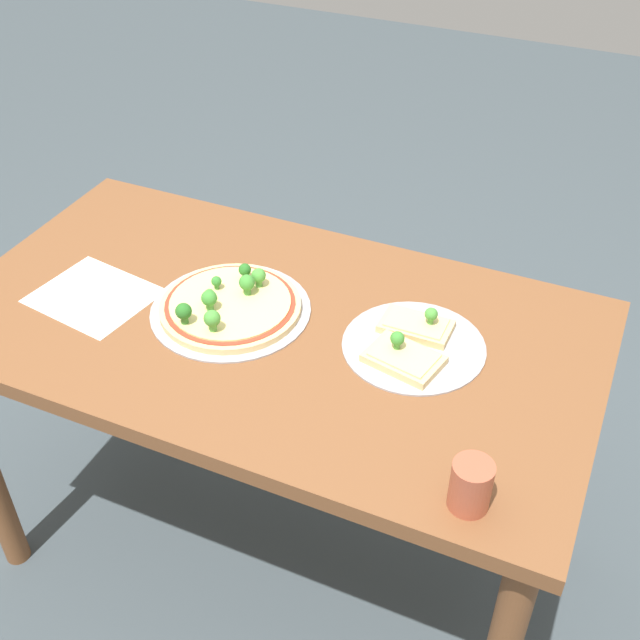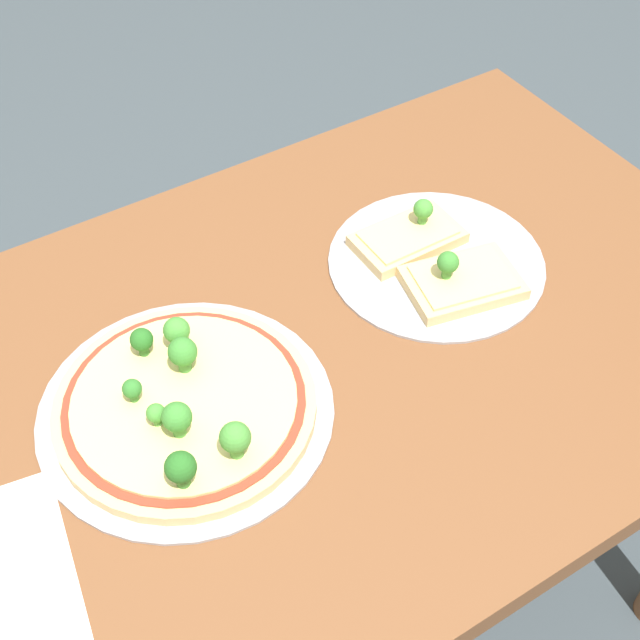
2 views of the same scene
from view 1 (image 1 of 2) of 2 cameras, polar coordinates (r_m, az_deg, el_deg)
name	(u,v)px [view 1 (image 1 of 2)]	position (r m, az deg, el deg)	size (l,w,h in m)	color
ground_plane	(281,544)	(2.17, -2.80, -15.61)	(8.00, 8.00, 0.00)	#3D474C
dining_table	(272,359)	(1.69, -3.46, -2.82)	(1.32, 0.73, 0.74)	brown
pizza_tray_whole	(230,305)	(1.66, -6.39, 1.10)	(0.33, 0.33, 0.07)	#A3A3A8
pizza_tray_slice	(411,343)	(1.57, 6.52, -1.65)	(0.28, 0.28, 0.06)	#A3A3A8
drinking_cup	(471,485)	(1.28, 10.67, -11.49)	(0.07, 0.07, 0.09)	#AD5138
paper_menu	(94,296)	(1.76, -15.79, 1.66)	(0.24, 0.20, 0.00)	white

